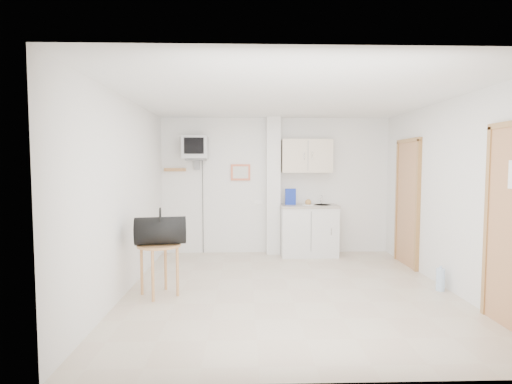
{
  "coord_description": "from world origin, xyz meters",
  "views": [
    {
      "loc": [
        -0.58,
        -5.14,
        1.65
      ],
      "look_at": [
        -0.41,
        0.6,
        1.25
      ],
      "focal_mm": 28.0,
      "sensor_mm": 36.0,
      "label": 1
    }
  ],
  "objects_px": {
    "round_table": "(159,252)",
    "water_bottle": "(440,279)",
    "duffel_bag": "(160,230)",
    "crt_television": "(195,148)"
  },
  "relations": [
    {
      "from": "round_table",
      "to": "water_bottle",
      "type": "distance_m",
      "value": 3.65
    },
    {
      "from": "crt_television",
      "to": "round_table",
      "type": "distance_m",
      "value": 2.6
    },
    {
      "from": "crt_television",
      "to": "duffel_bag",
      "type": "xyz_separation_m",
      "value": [
        -0.18,
        -2.22,
        -1.11
      ]
    },
    {
      "from": "crt_television",
      "to": "round_table",
      "type": "bearing_deg",
      "value": -95.2
    },
    {
      "from": "crt_television",
      "to": "duffel_bag",
      "type": "distance_m",
      "value": 2.48
    },
    {
      "from": "crt_television",
      "to": "water_bottle",
      "type": "distance_m",
      "value": 4.41
    },
    {
      "from": "round_table",
      "to": "duffel_bag",
      "type": "relative_size",
      "value": 0.98
    },
    {
      "from": "round_table",
      "to": "duffel_bag",
      "type": "distance_m",
      "value": 0.28
    },
    {
      "from": "round_table",
      "to": "water_bottle",
      "type": "xyz_separation_m",
      "value": [
        3.63,
        0.08,
        -0.4
      ]
    },
    {
      "from": "round_table",
      "to": "water_bottle",
      "type": "relative_size",
      "value": 1.99
    }
  ]
}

